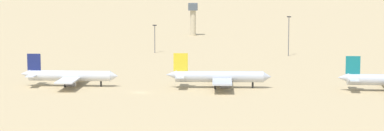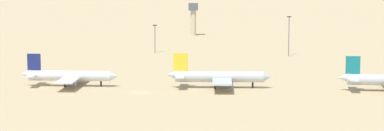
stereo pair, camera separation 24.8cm
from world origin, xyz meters
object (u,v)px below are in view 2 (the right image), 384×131
at_px(parked_jet_navy_2, 69,76).
at_px(light_pole_mid, 289,33).
at_px(parked_jet_yellow_3, 218,77).
at_px(control_tower, 193,16).
at_px(light_pole_west, 155,36).

bearing_deg(parked_jet_navy_2, light_pole_mid, 49.74).
relative_size(parked_jet_navy_2, parked_jet_yellow_3, 0.95).
bearing_deg(parked_jet_yellow_3, control_tower, 94.17).
height_order(parked_jet_navy_2, parked_jet_yellow_3, parked_jet_yellow_3).
distance_m(parked_jet_navy_2, parked_jet_yellow_3, 48.41).
height_order(parked_jet_yellow_3, light_pole_mid, light_pole_mid).
bearing_deg(parked_jet_yellow_3, light_pole_west, 105.80).
xyz_separation_m(light_pole_west, light_pole_mid, (59.40, -8.89, 2.39)).
xyz_separation_m(parked_jet_yellow_3, control_tower, (-18.30, 187.90, 7.40)).
bearing_deg(parked_jet_yellow_3, parked_jet_navy_2, 177.77).
bearing_deg(light_pole_mid, parked_jet_yellow_3, -107.57).
relative_size(parked_jet_navy_2, light_pole_west, 2.51).
height_order(parked_jet_navy_2, light_pole_mid, light_pole_mid).
xyz_separation_m(parked_jet_navy_2, parked_jet_yellow_3, (48.40, -0.70, 0.19)).
bearing_deg(light_pole_mid, parked_jet_navy_2, -130.64).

